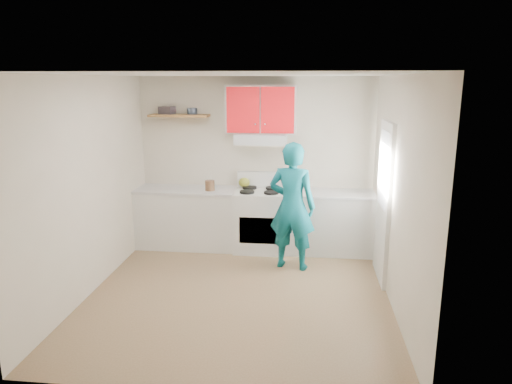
# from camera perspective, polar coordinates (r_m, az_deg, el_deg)

# --- Properties ---
(floor) EXTENTS (3.80, 3.80, 0.00)m
(floor) POSITION_cam_1_polar(r_m,az_deg,el_deg) (5.84, -2.10, -12.28)
(floor) COLOR brown
(floor) RESTS_ON ground
(ceiling) EXTENTS (3.60, 3.80, 0.04)m
(ceiling) POSITION_cam_1_polar(r_m,az_deg,el_deg) (5.26, -2.35, 14.16)
(ceiling) COLOR white
(ceiling) RESTS_ON floor
(back_wall) EXTENTS (3.60, 0.04, 2.60)m
(back_wall) POSITION_cam_1_polar(r_m,az_deg,el_deg) (7.25, -0.01, 3.66)
(back_wall) COLOR beige
(back_wall) RESTS_ON floor
(front_wall) EXTENTS (3.60, 0.04, 2.60)m
(front_wall) POSITION_cam_1_polar(r_m,az_deg,el_deg) (3.61, -6.69, -6.64)
(front_wall) COLOR beige
(front_wall) RESTS_ON floor
(left_wall) EXTENTS (0.04, 3.80, 2.60)m
(left_wall) POSITION_cam_1_polar(r_m,az_deg,el_deg) (5.94, -19.67, 0.66)
(left_wall) COLOR beige
(left_wall) RESTS_ON floor
(right_wall) EXTENTS (0.04, 3.80, 2.60)m
(right_wall) POSITION_cam_1_polar(r_m,az_deg,el_deg) (5.44, 16.88, -0.25)
(right_wall) COLOR beige
(right_wall) RESTS_ON floor
(door) EXTENTS (0.05, 0.85, 2.05)m
(door) POSITION_cam_1_polar(r_m,az_deg,el_deg) (6.17, 15.34, -1.19)
(door) COLOR white
(door) RESTS_ON floor
(door_glass) EXTENTS (0.01, 0.55, 0.95)m
(door_glass) POSITION_cam_1_polar(r_m,az_deg,el_deg) (6.08, 15.33, 2.69)
(door_glass) COLOR white
(door_glass) RESTS_ON door
(counter_left) EXTENTS (1.52, 0.60, 0.90)m
(counter_left) POSITION_cam_1_polar(r_m,az_deg,el_deg) (7.34, -8.37, -3.18)
(counter_left) COLOR silver
(counter_left) RESTS_ON floor
(counter_right) EXTENTS (1.32, 0.60, 0.90)m
(counter_right) POSITION_cam_1_polar(r_m,az_deg,el_deg) (7.12, 8.90, -3.73)
(counter_right) COLOR silver
(counter_right) RESTS_ON floor
(stove) EXTENTS (0.76, 0.65, 0.92)m
(stove) POSITION_cam_1_polar(r_m,az_deg,el_deg) (7.12, 0.51, -3.48)
(stove) COLOR white
(stove) RESTS_ON floor
(range_hood) EXTENTS (0.76, 0.44, 0.15)m
(range_hood) POSITION_cam_1_polar(r_m,az_deg,el_deg) (6.97, 0.61, 6.54)
(range_hood) COLOR silver
(range_hood) RESTS_ON back_wall
(upper_cabinets) EXTENTS (1.02, 0.33, 0.70)m
(upper_cabinets) POSITION_cam_1_polar(r_m,az_deg,el_deg) (6.98, 0.67, 10.05)
(upper_cabinets) COLOR red
(upper_cabinets) RESTS_ON back_wall
(shelf) EXTENTS (0.90, 0.30, 0.04)m
(shelf) POSITION_cam_1_polar(r_m,az_deg,el_deg) (7.23, -9.35, 9.21)
(shelf) COLOR brown
(shelf) RESTS_ON back_wall
(books) EXTENTS (0.26, 0.22, 0.11)m
(books) POSITION_cam_1_polar(r_m,az_deg,el_deg) (7.32, -10.82, 9.78)
(books) COLOR #423A41
(books) RESTS_ON shelf
(tin) EXTENTS (0.18, 0.18, 0.09)m
(tin) POSITION_cam_1_polar(r_m,az_deg,el_deg) (7.21, -7.80, 9.76)
(tin) COLOR #333D4C
(tin) RESTS_ON shelf
(kettle) EXTENTS (0.20, 0.20, 0.15)m
(kettle) POSITION_cam_1_polar(r_m,az_deg,el_deg) (7.24, -1.45, 1.18)
(kettle) COLOR olive
(kettle) RESTS_ON stove
(crock) EXTENTS (0.18, 0.18, 0.17)m
(crock) POSITION_cam_1_polar(r_m,az_deg,el_deg) (7.05, -5.65, 0.71)
(crock) COLOR #503623
(crock) RESTS_ON counter_left
(cutting_board) EXTENTS (0.34, 0.26, 0.02)m
(cutting_board) POSITION_cam_1_polar(r_m,az_deg,el_deg) (6.97, 8.13, -0.17)
(cutting_board) COLOR olive
(cutting_board) RESTS_ON counter_right
(silicone_mat) EXTENTS (0.35, 0.29, 0.01)m
(silicone_mat) POSITION_cam_1_polar(r_m,az_deg,el_deg) (7.03, 10.70, -0.20)
(silicone_mat) COLOR red
(silicone_mat) RESTS_ON counter_right
(person) EXTENTS (0.72, 0.55, 1.76)m
(person) POSITION_cam_1_polar(r_m,az_deg,el_deg) (6.33, 4.43, -1.74)
(person) COLOR #0B5E6A
(person) RESTS_ON floor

